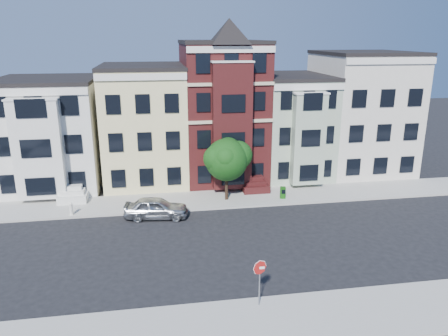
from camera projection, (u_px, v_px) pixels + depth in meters
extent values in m
plane|color=black|center=(258.00, 244.00, 27.72)|extent=(120.00, 120.00, 0.00)
cube|color=#9E9B93|center=(235.00, 198.00, 35.25)|extent=(60.00, 4.00, 0.15)
cube|color=#9E9B93|center=(299.00, 320.00, 20.14)|extent=(60.00, 4.00, 0.15)
cube|color=silver|center=(52.00, 134.00, 37.78)|extent=(8.00, 9.00, 9.00)
cube|color=beige|center=(145.00, 125.00, 38.88)|extent=(7.00, 9.00, 10.00)
cube|color=#3A1111|center=(222.00, 112.00, 39.67)|extent=(7.00, 9.00, 12.00)
cube|color=#A2B299|center=(290.00, 126.00, 41.11)|extent=(6.00, 9.00, 9.00)
cube|color=silver|center=(361.00, 114.00, 41.90)|extent=(8.00, 9.00, 11.00)
imported|color=#B0B3B6|center=(156.00, 208.00, 31.42)|extent=(4.75, 2.37, 1.55)
cube|color=#165610|center=(283.00, 193.00, 34.94)|extent=(0.48, 0.44, 0.94)
cylinder|color=silver|center=(71.00, 210.00, 31.66)|extent=(0.34, 0.34, 0.77)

